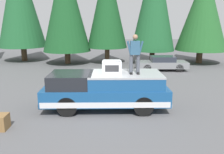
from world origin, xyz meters
TOP-DOWN VIEW (x-y plane):
  - ground_plane at (0.00, 0.00)m, footprint 90.00×90.00m
  - pickup_truck at (0.03, -0.50)m, footprint 2.01×5.54m
  - compressor_unit at (0.05, -0.77)m, footprint 0.65×0.84m
  - person_on_truck_bed at (-0.16, -1.75)m, footprint 0.29×0.72m
  - parked_car_grey at (8.63, -4.98)m, footprint 1.64×4.10m
  - wooden_crate at (-2.04, 3.36)m, footprint 0.56×0.56m
  - conifer_far_left at (12.08, -9.40)m, footprint 4.70×4.70m
  - conifer_center_left at (12.42, -0.53)m, footprint 3.80×3.80m
  - conifer_center_right at (12.02, 3.24)m, footprint 4.41×4.41m

SIDE VIEW (x-z plane):
  - ground_plane at x=0.00m, z-range 0.00..0.00m
  - wooden_crate at x=-2.04m, z-range 0.00..0.56m
  - parked_car_grey at x=8.63m, z-range 0.00..1.16m
  - pickup_truck at x=0.03m, z-range 0.05..1.70m
  - compressor_unit at x=0.05m, z-range 1.65..2.21m
  - person_on_truck_bed at x=-0.16m, z-range 1.71..3.40m
  - conifer_far_left at x=12.08m, z-range 0.61..9.27m
  - conifer_center_right at x=12.02m, z-range 0.59..10.40m
  - conifer_center_left at x=12.42m, z-range 0.73..10.31m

